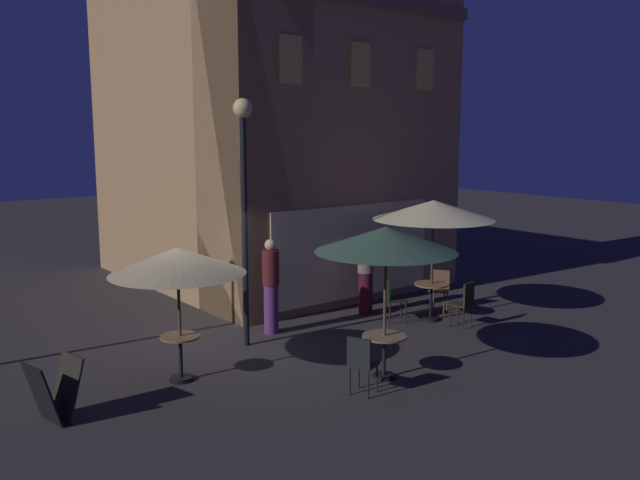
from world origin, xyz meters
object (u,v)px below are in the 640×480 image
cafe_chair_0 (361,360)px  patron_standing_1 (271,286)px  menu_sandwich_board (54,390)px  patio_umbrella_1 (177,261)px  patio_umbrella_0 (386,240)px  cafe_table_2 (431,294)px  patron_standing_0 (366,274)px  cafe_chair_2 (465,300)px  street_lamp_near_corner (244,171)px  cafe_chair_1 (392,295)px  cafe_table_1 (181,350)px  cafe_table_0 (384,347)px  cafe_chair_3 (440,286)px  patio_umbrella_2 (433,210)px

cafe_chair_0 → patron_standing_1: bearing=55.7°
menu_sandwich_board → patio_umbrella_1: patio_umbrella_1 is taller
patron_standing_1 → patio_umbrella_0: bearing=167.8°
cafe_table_2 → cafe_chair_0: size_ratio=0.85×
patron_standing_0 → patron_standing_1: bearing=-179.9°
cafe_chair_2 → patio_umbrella_1: bearing=71.1°
street_lamp_near_corner → cafe_chair_2: bearing=-23.4°
patio_umbrella_1 → cafe_chair_1: bearing=3.5°
cafe_chair_1 → cafe_table_1: bearing=-147.5°
patio_umbrella_0 → cafe_chair_2: patio_umbrella_0 is taller
cafe_table_0 → cafe_chair_3: size_ratio=0.79×
patio_umbrella_0 → patio_umbrella_1: (-2.62, 1.94, -0.32)m
street_lamp_near_corner → patio_umbrella_1: size_ratio=2.09×
menu_sandwich_board → cafe_table_1: size_ratio=1.18×
cafe_chair_3 → patron_standing_1: patron_standing_1 is taller
patio_umbrella_0 → patron_standing_1: (-0.04, 3.16, -1.30)m
patron_standing_0 → patio_umbrella_0: bearing=-125.5°
cafe_table_0 → patio_umbrella_1: (-2.62, 1.94, 1.43)m
street_lamp_near_corner → patio_umbrella_2: bearing=-14.1°
cafe_table_0 → cafe_chair_3: cafe_chair_3 is taller
patio_umbrella_2 → cafe_table_0: bearing=-149.6°
cafe_table_0 → cafe_chair_2: cafe_chair_2 is taller
menu_sandwich_board → cafe_table_2: bearing=-9.5°
menu_sandwich_board → cafe_chair_1: size_ratio=0.94×
cafe_chair_0 → patron_standing_0: bearing=24.7°
patio_umbrella_2 → cafe_chair_3: bearing=28.2°
patio_umbrella_2 → cafe_chair_1: patio_umbrella_2 is taller
street_lamp_near_corner → cafe_chair_2: size_ratio=4.85×
cafe_chair_1 → patron_standing_1: bearing=-171.8°
cafe_table_2 → cafe_chair_3: size_ratio=0.87×
street_lamp_near_corner → cafe_chair_3: (4.62, -0.62, -2.67)m
cafe_chair_1 → cafe_chair_3: cafe_chair_1 is taller
menu_sandwich_board → cafe_chair_3: 8.51m
patio_umbrella_1 → patio_umbrella_0: bearing=-36.5°
cafe_table_0 → patron_standing_0: bearing=52.2°
patio_umbrella_1 → cafe_chair_1: patio_umbrella_1 is taller
cafe_chair_1 → patio_umbrella_0: bearing=-107.4°
cafe_table_0 → cafe_chair_2: (3.25, 1.05, 0.04)m
patio_umbrella_0 → cafe_chair_2: (3.25, 1.05, -1.70)m
patio_umbrella_0 → patron_standing_1: patio_umbrella_0 is taller
street_lamp_near_corner → patron_standing_0: street_lamp_near_corner is taller
street_lamp_near_corner → cafe_chair_2: (4.08, -1.77, -2.67)m
cafe_table_2 → patron_standing_1: 3.44m
street_lamp_near_corner → patron_standing_0: bearing=4.5°
cafe_table_0 → patio_umbrella_0: bearing=-90.0°
patio_umbrella_2 → patron_standing_0: (-0.73, 1.24, -1.45)m
cafe_table_1 → patron_standing_1: bearing=25.3°
cafe_table_1 → patio_umbrella_2: patio_umbrella_2 is taller
street_lamp_near_corner → cafe_table_2: 4.85m
cafe_table_1 → patron_standing_1: 2.89m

